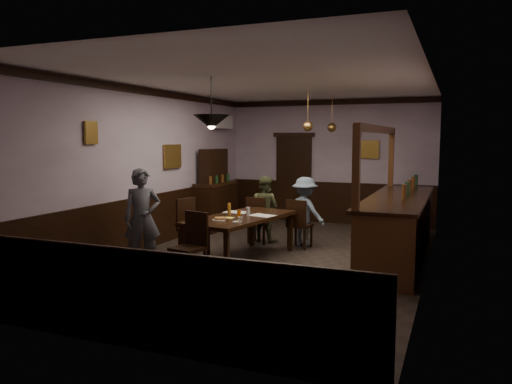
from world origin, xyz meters
The scene contains 31 objects.
room centered at (0.00, 0.00, 1.50)m, with size 5.01×8.01×3.01m.
dining_table centered at (-0.49, -0.27, 0.69)m, with size 1.35×2.34×0.75m.
chair_far_left centered at (-0.71, 1.06, 0.51)m, with size 0.40×0.40×0.92m.
chair_far_right centered at (0.17, 0.91, 0.51)m, with size 0.45×0.45×0.93m.
chair_near centered at (-0.70, -1.58, 0.54)m, with size 0.51×0.51×0.98m.
chair_side centered at (-1.44, -0.31, 0.55)m, with size 0.55×0.55×1.01m.
person_standing centered at (-1.73, -1.33, 0.80)m, with size 0.58×0.38×1.59m, color #4C4D57.
person_seated_left centered at (-0.67, 1.33, 0.66)m, with size 0.64×0.50×1.31m, color #4C5030.
person_seated_right centered at (0.22, 1.18, 0.67)m, with size 0.86×0.49×1.33m, color slate.
newspaper_left centered at (-0.73, 0.09, 0.75)m, with size 0.42×0.30×0.01m, color silver.
newspaper_right centered at (-0.16, -0.10, 0.75)m, with size 0.42×0.30×0.01m, color silver.
napkin centered at (-0.59, -0.51, 0.75)m, with size 0.15×0.15×0.00m, color #FFEE5D.
saucer centered at (-0.29, -0.86, 0.76)m, with size 0.15×0.15×0.01m, color white.
coffee_cup centered at (-0.24, -0.84, 0.80)m, with size 0.08×0.08×0.07m, color white.
pastry_plate centered at (-0.63, -0.82, 0.76)m, with size 0.22×0.22×0.01m, color white.
pastry_ring_a centered at (-0.64, -0.82, 0.79)m, with size 0.13×0.13×0.04m, color #C68C47.
pastry_ring_b centered at (-0.58, -0.78, 0.79)m, with size 0.13×0.13×0.04m, color #C68C47.
soda_can centered at (-0.48, -0.37, 0.81)m, with size 0.07×0.07×0.12m, color orange.
beer_glass centered at (-0.74, -0.19, 0.85)m, with size 0.06×0.06×0.20m, color #BF721E.
water_glass centered at (-0.38, -0.21, 0.82)m, with size 0.06×0.06×0.15m, color silver.
pepper_mill centered at (-0.96, -0.94, 0.82)m, with size 0.04×0.04×0.14m, color black.
sideboard centered at (-2.21, 2.21, 0.73)m, with size 0.49×1.38×1.82m.
bar_counter centered at (1.99, 0.77, 0.58)m, with size 0.94×4.05×2.27m.
door_back centered at (-0.90, 3.95, 1.05)m, with size 0.90×0.06×2.10m, color black.
ac_unit centered at (-2.38, 2.90, 2.45)m, with size 0.20×0.85×0.30m.
picture_left_small centered at (-2.46, -1.60, 2.15)m, with size 0.04×0.28×0.36m.
picture_left_large centered at (-2.46, 0.80, 1.70)m, with size 0.04×0.62×0.48m.
picture_back centered at (0.90, 3.96, 1.80)m, with size 0.55×0.04×0.42m.
pendant_iron centered at (-0.62, -1.06, 2.31)m, with size 0.56×0.56×0.80m.
pendant_brass_mid centered at (0.10, 1.71, 2.30)m, with size 0.20×0.20×0.81m.
pendant_brass_far centered at (0.30, 2.91, 2.30)m, with size 0.20×0.20×0.81m.
Camera 1 is at (2.89, -7.91, 2.06)m, focal length 35.00 mm.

